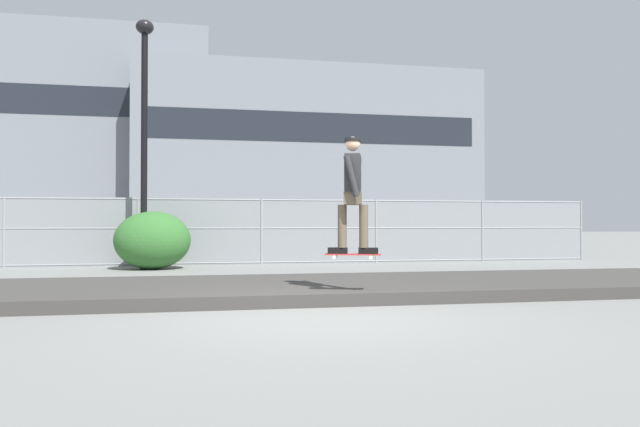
{
  "coord_description": "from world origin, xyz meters",
  "views": [
    {
      "loc": [
        -1.31,
        -6.89,
        1.16
      ],
      "look_at": [
        1.14,
        6.19,
        1.39
      ],
      "focal_mm": 31.84,
      "sensor_mm": 36.0,
      "label": 1
    }
  ],
  "objects_px": {
    "street_lamp": "(144,112)",
    "parked_car_near": "(181,233)",
    "parked_car_mid": "(369,232)",
    "skater": "(353,188)",
    "shrub_left": "(153,240)",
    "skateboard": "(353,255)"
  },
  "relations": [
    {
      "from": "parked_car_near",
      "to": "skater",
      "type": "bearing_deg",
      "value": -74.29
    },
    {
      "from": "street_lamp",
      "to": "shrub_left",
      "type": "height_order",
      "value": "street_lamp"
    },
    {
      "from": "skater",
      "to": "parked_car_mid",
      "type": "xyz_separation_m",
      "value": [
        3.25,
        10.87,
        -0.83
      ]
    },
    {
      "from": "parked_car_near",
      "to": "parked_car_mid",
      "type": "height_order",
      "value": "same"
    },
    {
      "from": "skateboard",
      "to": "parked_car_mid",
      "type": "xyz_separation_m",
      "value": [
        3.25,
        10.87,
        0.13
      ]
    },
    {
      "from": "skater",
      "to": "street_lamp",
      "type": "bearing_deg",
      "value": 118.35
    },
    {
      "from": "parked_car_near",
      "to": "street_lamp",
      "type": "bearing_deg",
      "value": -100.78
    },
    {
      "from": "skateboard",
      "to": "street_lamp",
      "type": "distance_m",
      "value": 8.42
    },
    {
      "from": "skater",
      "to": "street_lamp",
      "type": "height_order",
      "value": "street_lamp"
    },
    {
      "from": "skateboard",
      "to": "parked_car_mid",
      "type": "bearing_deg",
      "value": 73.33
    },
    {
      "from": "street_lamp",
      "to": "parked_car_mid",
      "type": "distance_m",
      "value": 8.61
    },
    {
      "from": "skater",
      "to": "street_lamp",
      "type": "distance_m",
      "value": 8.1
    },
    {
      "from": "skateboard",
      "to": "skater",
      "type": "xyz_separation_m",
      "value": [
        0.0,
        0.0,
        0.96
      ]
    },
    {
      "from": "parked_car_near",
      "to": "parked_car_mid",
      "type": "xyz_separation_m",
      "value": [
        6.23,
        0.28,
        0.0
      ]
    },
    {
      "from": "parked_car_near",
      "to": "shrub_left",
      "type": "relative_size",
      "value": 2.39
    },
    {
      "from": "shrub_left",
      "to": "parked_car_near",
      "type": "bearing_deg",
      "value": 82.36
    },
    {
      "from": "skater",
      "to": "parked_car_mid",
      "type": "distance_m",
      "value": 11.37
    },
    {
      "from": "street_lamp",
      "to": "parked_car_near",
      "type": "xyz_separation_m",
      "value": [
        0.71,
        3.75,
        -3.11
      ]
    },
    {
      "from": "street_lamp",
      "to": "parked_car_near",
      "type": "relative_size",
      "value": 1.39
    },
    {
      "from": "skateboard",
      "to": "street_lamp",
      "type": "relative_size",
      "value": 0.13
    },
    {
      "from": "street_lamp",
      "to": "parked_car_mid",
      "type": "xyz_separation_m",
      "value": [
        6.95,
        4.02,
        -3.11
      ]
    },
    {
      "from": "skateboard",
      "to": "parked_car_mid",
      "type": "distance_m",
      "value": 11.34
    }
  ]
}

